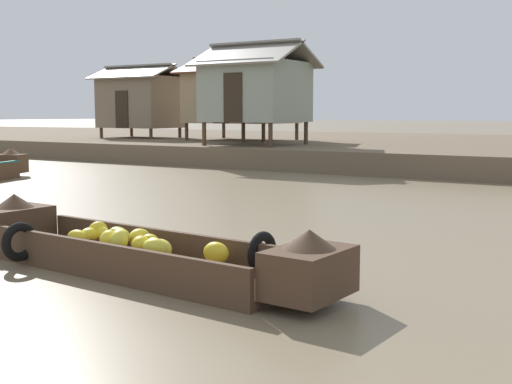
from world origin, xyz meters
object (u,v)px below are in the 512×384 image
(stilt_house_mid_left, at_px, (242,95))
(stilt_house_mid_right, at_px, (256,90))
(banana_boat, at_px, (135,250))
(stilt_house_left, at_px, (140,101))

(stilt_house_mid_left, height_order, stilt_house_mid_right, stilt_house_mid_right)
(stilt_house_mid_right, bearing_deg, banana_boat, -63.36)
(banana_boat, distance_m, stilt_house_mid_right, 17.76)
(banana_boat, height_order, stilt_house_mid_right, stilt_house_mid_right)
(banana_boat, relative_size, stilt_house_left, 1.34)
(stilt_house_mid_left, relative_size, stilt_house_mid_right, 1.28)
(banana_boat, relative_size, stilt_house_mid_right, 1.43)
(banana_boat, bearing_deg, stilt_house_mid_right, 116.64)
(stilt_house_left, xyz_separation_m, stilt_house_mid_left, (5.94, 0.16, 0.20))
(banana_boat, height_order, stilt_house_left, stilt_house_left)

